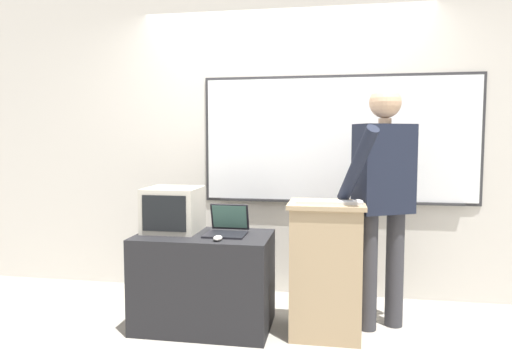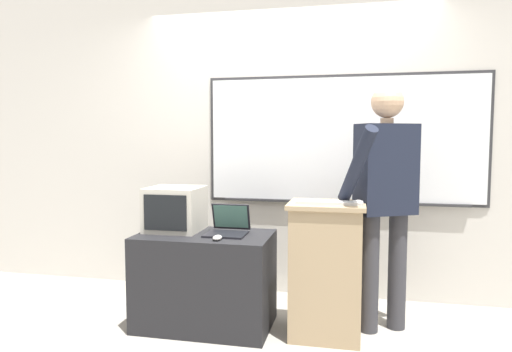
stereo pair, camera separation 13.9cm
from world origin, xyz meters
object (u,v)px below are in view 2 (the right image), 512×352
(laptop, at_px, (228,226))
(computer_mouse_by_laptop, at_px, (217,238))
(wireless_keyboard, at_px, (329,202))
(computer_mouse_by_keyboard, at_px, (358,202))
(crt_monitor, at_px, (175,209))
(side_desk, at_px, (205,280))
(person_presenter, at_px, (385,190))
(lectern_podium, at_px, (326,269))

(laptop, relative_size, computer_mouse_by_laptop, 3.02)
(wireless_keyboard, relative_size, computer_mouse_by_keyboard, 4.44)
(laptop, height_order, wireless_keyboard, wireless_keyboard)
(crt_monitor, bearing_deg, laptop, -3.20)
(side_desk, relative_size, laptop, 3.21)
(wireless_keyboard, relative_size, crt_monitor, 1.12)
(crt_monitor, bearing_deg, person_presenter, 4.49)
(wireless_keyboard, distance_m, computer_mouse_by_keyboard, 0.19)
(wireless_keyboard, bearing_deg, laptop, 172.82)
(wireless_keyboard, relative_size, computer_mouse_by_laptop, 4.44)
(crt_monitor, bearing_deg, computer_mouse_by_keyboard, -5.36)
(computer_mouse_by_laptop, distance_m, computer_mouse_by_keyboard, 0.98)
(lectern_podium, bearing_deg, wireless_keyboard, -69.04)
(wireless_keyboard, height_order, computer_mouse_by_laptop, wireless_keyboard)
(side_desk, height_order, person_presenter, person_presenter)
(person_presenter, xyz_separation_m, laptop, (-1.11, -0.14, -0.27))
(person_presenter, height_order, computer_mouse_by_laptop, person_presenter)
(person_presenter, bearing_deg, crt_monitor, 157.34)
(computer_mouse_by_keyboard, bearing_deg, wireless_keyboard, 176.93)
(lectern_podium, xyz_separation_m, crt_monitor, (-1.14, 0.06, 0.38))
(lectern_podium, relative_size, crt_monitor, 2.38)
(lectern_podium, xyz_separation_m, computer_mouse_by_keyboard, (0.21, -0.06, 0.48))
(side_desk, relative_size, crt_monitor, 2.46)
(side_desk, distance_m, wireless_keyboard, 1.09)
(laptop, height_order, computer_mouse_by_laptop, laptop)
(computer_mouse_by_laptop, distance_m, crt_monitor, 0.50)
(person_presenter, height_order, wireless_keyboard, person_presenter)
(side_desk, bearing_deg, computer_mouse_by_keyboard, -2.67)
(side_desk, height_order, laptop, laptop)
(side_desk, distance_m, computer_mouse_by_keyboard, 1.25)
(computer_mouse_by_laptop, relative_size, crt_monitor, 0.25)
(lectern_podium, distance_m, side_desk, 0.89)
(lectern_podium, xyz_separation_m, side_desk, (-0.88, -0.01, -0.13))
(lectern_podium, height_order, computer_mouse_by_keyboard, computer_mouse_by_keyboard)
(wireless_keyboard, bearing_deg, lectern_podium, 110.96)
(wireless_keyboard, xyz_separation_m, computer_mouse_by_keyboard, (0.19, -0.01, 0.01))
(lectern_podium, relative_size, person_presenter, 0.54)
(person_presenter, bearing_deg, laptop, 160.22)
(computer_mouse_by_laptop, bearing_deg, lectern_podium, 14.80)
(lectern_podium, distance_m, person_presenter, 0.70)
(wireless_keyboard, bearing_deg, side_desk, 177.41)
(crt_monitor, bearing_deg, computer_mouse_by_laptop, -31.91)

